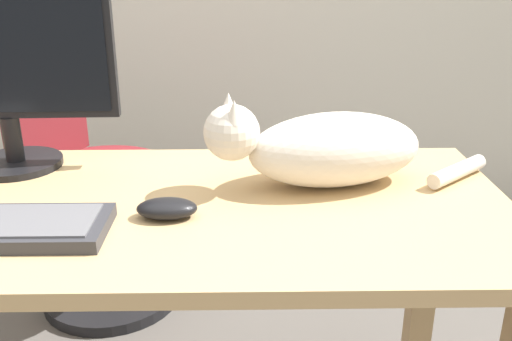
{
  "coord_description": "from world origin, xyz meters",
  "views": [
    {
      "loc": [
        0.24,
        -0.99,
        1.17
      ],
      "look_at": [
        0.26,
        0.01,
        0.77
      ],
      "focal_mm": 39.61,
      "sensor_mm": 36.0,
      "label": 1
    }
  ],
  "objects": [
    {
      "name": "office_chair",
      "position": [
        -0.29,
        0.77,
        0.39
      ],
      "size": [
        0.5,
        0.48,
        0.9
      ],
      "color": "black",
      "rests_on": "ground_plane"
    },
    {
      "name": "monitor",
      "position": [
        -0.28,
        0.2,
        0.94
      ],
      "size": [
        0.48,
        0.2,
        0.41
      ],
      "color": "black",
      "rests_on": "desk"
    },
    {
      "name": "cat",
      "position": [
        0.4,
        0.08,
        0.8
      ],
      "size": [
        0.61,
        0.25,
        0.2
      ],
      "color": "silver",
      "rests_on": "desk"
    },
    {
      "name": "computer_mouse",
      "position": [
        0.1,
        -0.07,
        0.73
      ],
      "size": [
        0.11,
        0.06,
        0.04
      ],
      "primitive_type": "ellipsoid",
      "color": "black",
      "rests_on": "desk"
    },
    {
      "name": "desk",
      "position": [
        0.0,
        0.0,
        0.61
      ],
      "size": [
        1.51,
        0.62,
        0.71
      ],
      "color": "tan",
      "rests_on": "ground_plane"
    }
  ]
}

